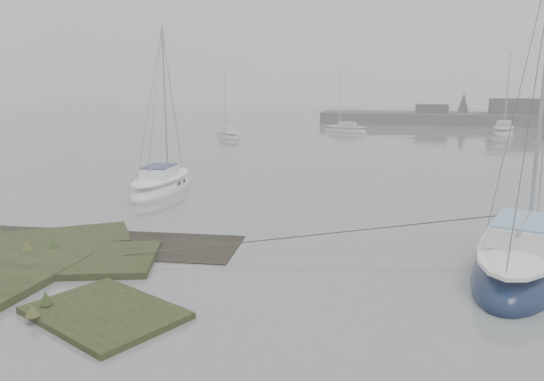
% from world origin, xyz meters
% --- Properties ---
extents(ground, '(160.00, 160.00, 0.00)m').
position_xyz_m(ground, '(0.00, 30.00, 0.00)').
color(ground, slate).
rests_on(ground, ground).
extents(sailboat_main, '(4.50, 7.75, 10.39)m').
position_xyz_m(sailboat_main, '(10.53, 5.10, 0.32)').
color(sailboat_main, '#101C3A').
rests_on(sailboat_main, ground).
extents(sailboat_white, '(2.33, 6.18, 8.57)m').
position_xyz_m(sailboat_white, '(-4.55, 12.95, 0.27)').
color(sailboat_white, silver).
rests_on(sailboat_white, ground).
extents(sailboat_far_a, '(4.24, 4.67, 6.72)m').
position_xyz_m(sailboat_far_a, '(-9.77, 38.03, 0.21)').
color(sailboat_far_a, '#A8AEB3').
rests_on(sailboat_far_a, ground).
extents(sailboat_far_b, '(3.35, 6.60, 8.90)m').
position_xyz_m(sailboat_far_b, '(16.76, 48.32, 0.28)').
color(sailboat_far_b, '#B2B7BD').
rests_on(sailboat_far_b, ground).
extents(sailboat_far_c, '(5.25, 3.08, 7.04)m').
position_xyz_m(sailboat_far_c, '(0.61, 46.65, 0.22)').
color(sailboat_far_c, '#B8BCC3').
rests_on(sailboat_far_c, ground).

